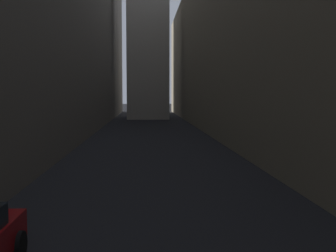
{
  "coord_description": "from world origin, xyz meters",
  "views": [
    {
      "loc": [
        -0.51,
        11.15,
        3.86
      ],
      "look_at": [
        0.0,
        20.28,
        3.16
      ],
      "focal_mm": 44.01,
      "sensor_mm": 36.0,
      "label": 1
    }
  ],
  "objects": [
    {
      "name": "ground_plane",
      "position": [
        0.0,
        48.0,
        0.0
      ],
      "size": [
        264.0,
        264.0,
        0.0
      ],
      "primitive_type": "plane",
      "color": "black"
    },
    {
      "name": "building_block_right",
      "position": [
        12.46,
        50.0,
        9.63
      ],
      "size": [
        13.91,
        108.0,
        19.25
      ],
      "primitive_type": "cube",
      "color": "gray",
      "rests_on": "ground"
    }
  ]
}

